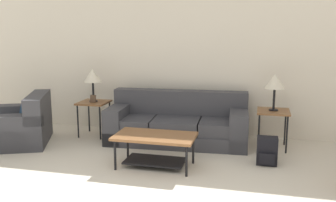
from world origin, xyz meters
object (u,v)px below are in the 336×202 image
(couch, at_px, (178,124))
(side_table_right, at_px, (273,115))
(coffee_table, at_px, (155,143))
(side_table_left, at_px, (94,105))
(table_lamp_left, at_px, (93,76))
(armchair, at_px, (22,126))
(backpack, at_px, (267,151))
(table_lamp_right, at_px, (275,82))

(couch, height_order, side_table_right, couch)
(coffee_table, height_order, side_table_left, side_table_left)
(couch, distance_m, table_lamp_left, 1.67)
(coffee_table, relative_size, table_lamp_left, 1.90)
(armchair, xyz_separation_m, side_table_right, (3.94, 0.71, 0.24))
(couch, relative_size, side_table_right, 3.82)
(couch, xyz_separation_m, backpack, (1.41, -0.72, -0.11))
(coffee_table, bearing_deg, side_table_right, 38.11)
(table_lamp_left, height_order, backpack, table_lamp_left)
(couch, distance_m, side_table_left, 1.51)
(side_table_left, bearing_deg, backpack, -14.72)
(coffee_table, xyz_separation_m, backpack, (1.46, 0.45, -0.14))
(table_lamp_right, bearing_deg, armchair, -169.76)
(table_lamp_right, height_order, backpack, table_lamp_right)
(couch, xyz_separation_m, side_table_left, (-1.49, 0.04, 0.24))
(table_lamp_right, distance_m, backpack, 1.15)
(armchair, xyz_separation_m, table_lamp_right, (3.94, 0.71, 0.75))
(couch, xyz_separation_m, coffee_table, (-0.05, -1.18, 0.03))
(armchair, xyz_separation_m, side_table_left, (0.94, 0.71, 0.24))
(side_table_right, xyz_separation_m, backpack, (-0.09, -0.76, -0.35))
(couch, bearing_deg, backpack, -27.11)
(coffee_table, distance_m, table_lamp_right, 2.10)
(table_lamp_right, bearing_deg, backpack, -96.39)
(armchair, bearing_deg, side_table_left, 36.99)
(coffee_table, relative_size, table_lamp_right, 1.90)
(coffee_table, bearing_deg, table_lamp_right, 38.11)
(armchair, distance_m, side_table_right, 4.01)
(side_table_right, bearing_deg, backpack, -96.39)
(side_table_left, height_order, backpack, side_table_left)
(armchair, bearing_deg, couch, 15.41)
(side_table_left, bearing_deg, armchair, -143.01)
(backpack, bearing_deg, side_table_left, 165.28)
(side_table_right, relative_size, table_lamp_right, 1.06)
(side_table_left, height_order, table_lamp_right, table_lamp_right)
(couch, bearing_deg, armchair, -164.59)
(armchair, height_order, side_table_right, armchair)
(side_table_left, relative_size, side_table_right, 1.00)
(coffee_table, bearing_deg, armchair, 168.09)
(backpack, bearing_deg, coffee_table, -162.85)
(armchair, xyz_separation_m, backpack, (3.85, -0.05, -0.10))
(armchair, xyz_separation_m, coffee_table, (2.39, -0.50, 0.04))
(coffee_table, xyz_separation_m, table_lamp_right, (1.55, 1.22, 0.72))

